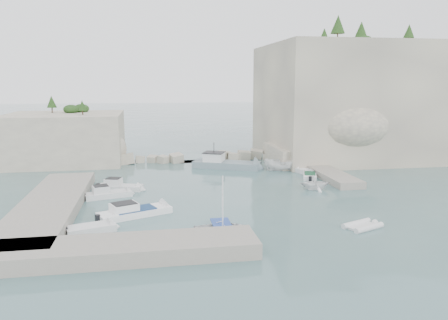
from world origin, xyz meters
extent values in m
plane|color=slate|center=(0.00, 0.00, 0.00)|extent=(400.00, 400.00, 0.00)
cube|color=beige|center=(23.00, 23.00, 8.50)|extent=(26.00, 22.00, 17.00)
cube|color=beige|center=(13.00, 18.00, 1.25)|extent=(8.00, 10.00, 2.50)
cube|color=beige|center=(-20.00, 25.00, 3.50)|extent=(16.00, 14.00, 7.00)
cube|color=#9E9689|center=(-17.00, -1.00, 0.55)|extent=(5.00, 24.00, 1.10)
cube|color=#9E9689|center=(-10.00, -12.50, 0.55)|extent=(18.00, 4.00, 1.10)
cube|color=#9E9689|center=(13.50, 10.00, 0.40)|extent=(3.00, 16.00, 0.80)
cube|color=beige|center=(-1.00, 22.00, 0.70)|extent=(28.00, 3.00, 1.40)
imported|color=white|center=(-2.67, -8.81, 0.00)|extent=(4.44, 3.19, 0.91)
imported|color=white|center=(9.48, 3.00, 0.00)|extent=(3.41, 2.99, 1.71)
imported|color=white|center=(9.07, 13.27, 0.00)|extent=(5.18, 3.10, 1.88)
cylinder|color=white|center=(-2.67, -8.81, 2.56)|extent=(0.10, 0.10, 4.20)
cone|color=#1E4219|center=(18.00, 18.00, 19.27)|extent=(1.96, 1.96, 2.45)
cone|color=#1E4219|center=(26.00, 27.00, 19.60)|extent=(2.24, 2.24, 2.80)
cone|color=#1E4219|center=(30.00, 20.00, 18.82)|extent=(1.57, 1.57, 1.96)
cone|color=#1E4219|center=(21.00, 30.00, 19.08)|extent=(1.79, 1.79, 2.24)
cone|color=#1E4219|center=(-22.00, 27.00, 8.62)|extent=(1.40, 1.40, 1.75)
cone|color=#1E4219|center=(-17.00, 22.00, 8.30)|extent=(1.12, 1.12, 1.40)
camera|label=1|loc=(-8.09, -40.68, 11.58)|focal=35.00mm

